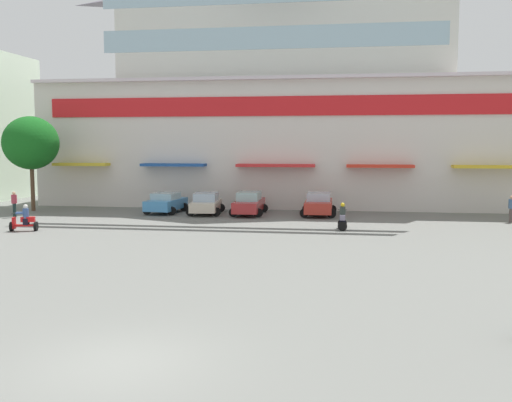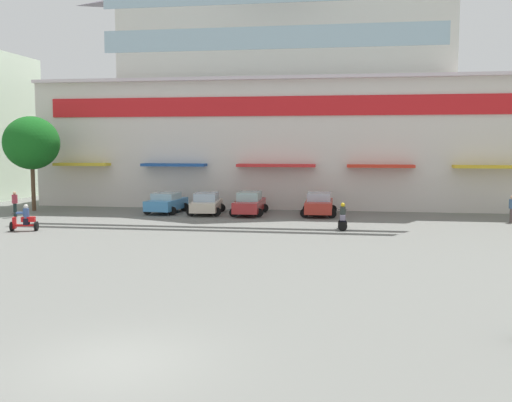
{
  "view_description": "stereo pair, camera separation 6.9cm",
  "coord_description": "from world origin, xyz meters",
  "px_view_note": "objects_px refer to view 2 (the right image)",
  "views": [
    {
      "loc": [
        4.89,
        -11.84,
        4.85
      ],
      "look_at": [
        0.57,
        16.35,
        2.0
      ],
      "focal_mm": 40.85,
      "sensor_mm": 36.0,
      "label": 1
    },
    {
      "loc": [
        4.96,
        -11.83,
        4.85
      ],
      "look_at": [
        0.57,
        16.35,
        2.0
      ],
      "focal_mm": 40.85,
      "sensor_mm": 36.0,
      "label": 2
    }
  ],
  "objects_px": {
    "scooter_rider_1": "(343,218)",
    "scooter_rider_4": "(25,220)",
    "plaza_tree_0": "(32,143)",
    "parked_car_1": "(206,203)",
    "pedestrian_1": "(512,207)",
    "pedestrian_0": "(15,203)",
    "parked_car_2": "(249,203)",
    "parked_car_0": "(166,203)",
    "parked_car_3": "(319,204)"
  },
  "relations": [
    {
      "from": "parked_car_0",
      "to": "scooter_rider_4",
      "type": "bearing_deg",
      "value": -119.41
    },
    {
      "from": "parked_car_3",
      "to": "pedestrian_1",
      "type": "bearing_deg",
      "value": -7.78
    },
    {
      "from": "plaza_tree_0",
      "to": "pedestrian_0",
      "type": "bearing_deg",
      "value": -78.53
    },
    {
      "from": "scooter_rider_4",
      "to": "parked_car_2",
      "type": "bearing_deg",
      "value": 39.67
    },
    {
      "from": "parked_car_2",
      "to": "parked_car_0",
      "type": "bearing_deg",
      "value": 179.52
    },
    {
      "from": "pedestrian_0",
      "to": "parked_car_1",
      "type": "bearing_deg",
      "value": 16.5
    },
    {
      "from": "parked_car_1",
      "to": "parked_car_2",
      "type": "xyz_separation_m",
      "value": [
        2.96,
        0.17,
        0.04
      ]
    },
    {
      "from": "parked_car_1",
      "to": "pedestrian_0",
      "type": "xyz_separation_m",
      "value": [
        -12.0,
        -3.56,
        0.23
      ]
    },
    {
      "from": "parked_car_1",
      "to": "scooter_rider_1",
      "type": "height_order",
      "value": "scooter_rider_1"
    },
    {
      "from": "scooter_rider_4",
      "to": "pedestrian_1",
      "type": "height_order",
      "value": "pedestrian_1"
    },
    {
      "from": "scooter_rider_1",
      "to": "parked_car_1",
      "type": "bearing_deg",
      "value": 148.12
    },
    {
      "from": "pedestrian_1",
      "to": "plaza_tree_0",
      "type": "bearing_deg",
      "value": 177.63
    },
    {
      "from": "plaza_tree_0",
      "to": "parked_car_2",
      "type": "bearing_deg",
      "value": 0.41
    },
    {
      "from": "parked_car_2",
      "to": "scooter_rider_4",
      "type": "relative_size",
      "value": 2.91
    },
    {
      "from": "plaza_tree_0",
      "to": "parked_car_3",
      "type": "height_order",
      "value": "plaza_tree_0"
    },
    {
      "from": "parked_car_2",
      "to": "pedestrian_0",
      "type": "relative_size",
      "value": 2.62
    },
    {
      "from": "parked_car_2",
      "to": "scooter_rider_4",
      "type": "bearing_deg",
      "value": -140.33
    },
    {
      "from": "pedestrian_1",
      "to": "pedestrian_0",
      "type": "bearing_deg",
      "value": -175.85
    },
    {
      "from": "pedestrian_1",
      "to": "parked_car_0",
      "type": "bearing_deg",
      "value": 176.18
    },
    {
      "from": "plaza_tree_0",
      "to": "parked_car_3",
      "type": "relative_size",
      "value": 1.7
    },
    {
      "from": "parked_car_3",
      "to": "pedestrian_0",
      "type": "xyz_separation_m",
      "value": [
        -19.66,
        -3.89,
        0.19
      ]
    },
    {
      "from": "parked_car_3",
      "to": "parked_car_1",
      "type": "bearing_deg",
      "value": -177.47
    },
    {
      "from": "plaza_tree_0",
      "to": "parked_car_1",
      "type": "distance_m",
      "value": 13.38
    },
    {
      "from": "pedestrian_0",
      "to": "pedestrian_1",
      "type": "height_order",
      "value": "pedestrian_0"
    },
    {
      "from": "parked_car_0",
      "to": "parked_car_1",
      "type": "height_order",
      "value": "parked_car_1"
    },
    {
      "from": "plaza_tree_0",
      "to": "parked_car_1",
      "type": "xyz_separation_m",
      "value": [
        12.74,
        -0.06,
        -4.11
      ]
    },
    {
      "from": "parked_car_0",
      "to": "pedestrian_0",
      "type": "distance_m",
      "value": 9.85
    },
    {
      "from": "parked_car_2",
      "to": "parked_car_1",
      "type": "bearing_deg",
      "value": -176.72
    },
    {
      "from": "parked_car_3",
      "to": "scooter_rider_1",
      "type": "height_order",
      "value": "parked_car_3"
    },
    {
      "from": "plaza_tree_0",
      "to": "parked_car_3",
      "type": "bearing_deg",
      "value": 0.79
    },
    {
      "from": "scooter_rider_1",
      "to": "scooter_rider_4",
      "type": "bearing_deg",
      "value": -169.4
    },
    {
      "from": "parked_car_0",
      "to": "parked_car_2",
      "type": "height_order",
      "value": "parked_car_2"
    },
    {
      "from": "parked_car_1",
      "to": "scooter_rider_4",
      "type": "relative_size",
      "value": 2.64
    },
    {
      "from": "scooter_rider_4",
      "to": "pedestrian_1",
      "type": "bearing_deg",
      "value": 15.69
    },
    {
      "from": "scooter_rider_1",
      "to": "scooter_rider_4",
      "type": "height_order",
      "value": "scooter_rider_1"
    },
    {
      "from": "parked_car_3",
      "to": "scooter_rider_4",
      "type": "relative_size",
      "value": 2.6
    },
    {
      "from": "plaza_tree_0",
      "to": "pedestrian_0",
      "type": "relative_size",
      "value": 3.99
    },
    {
      "from": "plaza_tree_0",
      "to": "pedestrian_1",
      "type": "relative_size",
      "value": 4.08
    },
    {
      "from": "plaza_tree_0",
      "to": "parked_car_2",
      "type": "xyz_separation_m",
      "value": [
        15.7,
        0.11,
        -4.07
      ]
    },
    {
      "from": "scooter_rider_1",
      "to": "pedestrian_0",
      "type": "distance_m",
      "value": 21.38
    },
    {
      "from": "pedestrian_1",
      "to": "parked_car_3",
      "type": "bearing_deg",
      "value": 172.22
    },
    {
      "from": "plaza_tree_0",
      "to": "parked_car_3",
      "type": "xyz_separation_m",
      "value": [
        20.39,
        0.28,
        -4.07
      ]
    },
    {
      "from": "parked_car_1",
      "to": "parked_car_3",
      "type": "height_order",
      "value": "parked_car_3"
    },
    {
      "from": "plaza_tree_0",
      "to": "parked_car_1",
      "type": "relative_size",
      "value": 1.68
    },
    {
      "from": "scooter_rider_4",
      "to": "pedestrian_1",
      "type": "distance_m",
      "value": 28.63
    },
    {
      "from": "parked_car_3",
      "to": "pedestrian_0",
      "type": "height_order",
      "value": "pedestrian_0"
    },
    {
      "from": "pedestrian_1",
      "to": "scooter_rider_4",
      "type": "bearing_deg",
      "value": -164.31
    },
    {
      "from": "parked_car_1",
      "to": "scooter_rider_1",
      "type": "xyz_separation_m",
      "value": [
        9.26,
        -5.76,
        -0.1
      ]
    },
    {
      "from": "pedestrian_0",
      "to": "parked_car_3",
      "type": "bearing_deg",
      "value": 11.2
    },
    {
      "from": "parked_car_2",
      "to": "pedestrian_1",
      "type": "bearing_deg",
      "value": -5.0
    }
  ]
}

